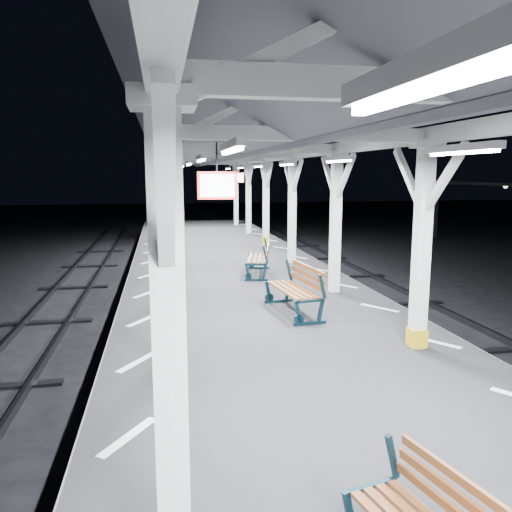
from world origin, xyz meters
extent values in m
plane|color=black|center=(0.00, 0.00, 0.00)|extent=(120.00, 120.00, 0.00)
cube|color=black|center=(0.00, 0.00, 0.50)|extent=(6.00, 50.00, 1.00)
cube|color=silver|center=(-2.45, 0.00, 1.00)|extent=(1.00, 48.00, 0.01)
cube|color=silver|center=(-2.00, -2.00, 2.60)|extent=(0.22, 0.22, 3.20)
cube|color=silver|center=(-2.00, -2.00, 4.26)|extent=(0.40, 0.40, 0.12)
cube|color=silver|center=(-2.00, -1.45, 3.75)|extent=(0.10, 0.99, 0.99)
cube|color=silver|center=(-2.00, -2.55, 3.75)|extent=(0.10, 0.99, 0.99)
cube|color=silver|center=(-2.00, 2.00, 2.60)|extent=(0.22, 0.22, 3.20)
cube|color=silver|center=(-2.00, 2.00, 4.26)|extent=(0.40, 0.40, 0.12)
cube|color=gold|center=(-2.00, 2.00, 1.18)|extent=(0.26, 0.26, 0.30)
cube|color=silver|center=(-2.00, 2.55, 3.75)|extent=(0.10, 0.99, 0.99)
cube|color=silver|center=(-2.00, 1.45, 3.75)|extent=(0.10, 0.99, 0.99)
cube|color=silver|center=(-2.00, 6.00, 2.60)|extent=(0.22, 0.22, 3.20)
cube|color=silver|center=(-2.00, 6.00, 4.26)|extent=(0.40, 0.40, 0.12)
cube|color=silver|center=(-2.00, 6.55, 3.75)|extent=(0.10, 0.99, 0.99)
cube|color=silver|center=(-2.00, 5.45, 3.75)|extent=(0.10, 0.99, 0.99)
cube|color=silver|center=(-2.00, 10.00, 2.60)|extent=(0.22, 0.22, 3.20)
cube|color=silver|center=(-2.00, 10.00, 4.26)|extent=(0.40, 0.40, 0.12)
cube|color=silver|center=(-2.00, 10.55, 3.75)|extent=(0.10, 0.99, 0.99)
cube|color=silver|center=(-2.00, 9.45, 3.75)|extent=(0.10, 0.99, 0.99)
cube|color=silver|center=(-2.00, 14.00, 2.60)|extent=(0.22, 0.22, 3.20)
cube|color=silver|center=(-2.00, 14.00, 4.26)|extent=(0.40, 0.40, 0.12)
cube|color=gold|center=(-2.00, 14.00, 1.18)|extent=(0.26, 0.26, 0.30)
cube|color=silver|center=(-2.00, 14.55, 3.75)|extent=(0.10, 0.99, 0.99)
cube|color=silver|center=(-2.00, 13.45, 3.75)|extent=(0.10, 0.99, 0.99)
cube|color=silver|center=(-2.00, 18.00, 2.60)|extent=(0.22, 0.22, 3.20)
cube|color=silver|center=(-2.00, 18.00, 4.26)|extent=(0.40, 0.40, 0.12)
cube|color=silver|center=(-2.00, 18.55, 3.75)|extent=(0.10, 0.99, 0.99)
cube|color=silver|center=(-2.00, 17.45, 3.75)|extent=(0.10, 0.99, 0.99)
cube|color=silver|center=(-2.00, 22.00, 2.60)|extent=(0.22, 0.22, 3.20)
cube|color=silver|center=(-2.00, 22.00, 4.26)|extent=(0.40, 0.40, 0.12)
cube|color=silver|center=(-2.00, 22.55, 3.75)|extent=(0.10, 0.99, 0.99)
cube|color=silver|center=(-2.00, 21.45, 3.75)|extent=(0.10, 0.99, 0.99)
cube|color=silver|center=(2.00, 2.00, 2.60)|extent=(0.22, 0.22, 3.20)
cube|color=silver|center=(2.00, 2.00, 4.26)|extent=(0.40, 0.40, 0.12)
cube|color=gold|center=(2.00, 2.00, 1.18)|extent=(0.26, 0.26, 0.30)
cube|color=silver|center=(2.00, 2.55, 3.75)|extent=(0.10, 0.99, 0.99)
cube|color=silver|center=(2.00, 1.45, 3.75)|extent=(0.10, 0.99, 0.99)
cube|color=silver|center=(2.00, 6.00, 2.60)|extent=(0.22, 0.22, 3.20)
cube|color=silver|center=(2.00, 6.00, 4.26)|extent=(0.40, 0.40, 0.12)
cube|color=silver|center=(2.00, 6.55, 3.75)|extent=(0.10, 0.99, 0.99)
cube|color=silver|center=(2.00, 5.45, 3.75)|extent=(0.10, 0.99, 0.99)
cube|color=silver|center=(2.00, 10.00, 2.60)|extent=(0.22, 0.22, 3.20)
cube|color=silver|center=(2.00, 10.00, 4.26)|extent=(0.40, 0.40, 0.12)
cube|color=silver|center=(2.00, 10.55, 3.75)|extent=(0.10, 0.99, 0.99)
cube|color=silver|center=(2.00, 9.45, 3.75)|extent=(0.10, 0.99, 0.99)
cube|color=silver|center=(2.00, 14.00, 2.60)|extent=(0.22, 0.22, 3.20)
cube|color=silver|center=(2.00, 14.00, 4.26)|extent=(0.40, 0.40, 0.12)
cube|color=gold|center=(2.00, 14.00, 1.18)|extent=(0.26, 0.26, 0.30)
cube|color=silver|center=(2.00, 14.55, 3.75)|extent=(0.10, 0.99, 0.99)
cube|color=silver|center=(2.00, 13.45, 3.75)|extent=(0.10, 0.99, 0.99)
cube|color=silver|center=(2.00, 18.00, 2.60)|extent=(0.22, 0.22, 3.20)
cube|color=silver|center=(2.00, 18.00, 4.26)|extent=(0.40, 0.40, 0.12)
cube|color=silver|center=(2.00, 18.55, 3.75)|extent=(0.10, 0.99, 0.99)
cube|color=silver|center=(2.00, 17.45, 3.75)|extent=(0.10, 0.99, 0.99)
cube|color=silver|center=(2.00, 22.00, 2.60)|extent=(0.22, 0.22, 3.20)
cube|color=silver|center=(2.00, 22.00, 4.26)|extent=(0.40, 0.40, 0.12)
cube|color=silver|center=(2.00, 22.55, 3.75)|extent=(0.10, 0.99, 0.99)
cube|color=silver|center=(2.00, 21.45, 3.75)|extent=(0.10, 0.99, 0.99)
cube|color=silver|center=(-2.00, 0.00, 4.38)|extent=(0.18, 48.00, 0.24)
cube|color=silver|center=(0.00, -2.00, 4.38)|extent=(4.20, 0.14, 0.20)
cube|color=silver|center=(0.00, 2.00, 4.38)|extent=(4.20, 0.14, 0.20)
cube|color=silver|center=(0.00, 6.00, 4.38)|extent=(4.20, 0.14, 0.20)
cube|color=silver|center=(0.00, 10.00, 4.38)|extent=(4.20, 0.14, 0.20)
cube|color=silver|center=(0.00, 14.00, 4.38)|extent=(4.20, 0.14, 0.20)
cube|color=silver|center=(0.00, 18.00, 4.38)|extent=(4.20, 0.14, 0.20)
cube|color=silver|center=(0.00, 22.00, 4.38)|extent=(4.20, 0.14, 0.20)
cube|color=silver|center=(0.00, 0.00, 5.30)|extent=(0.16, 48.00, 0.20)
cube|color=#46484D|center=(-1.30, 0.00, 4.92)|extent=(2.80, 49.00, 1.45)
cube|color=#46484D|center=(1.30, 0.00, 4.92)|extent=(2.80, 49.00, 1.45)
cube|color=silver|center=(-1.30, -4.00, 4.10)|extent=(0.10, 1.35, 0.08)
cube|color=white|center=(-1.30, -4.00, 4.05)|extent=(0.05, 1.25, 0.05)
cube|color=silver|center=(-1.30, 0.00, 4.10)|extent=(0.10, 1.35, 0.08)
cube|color=white|center=(-1.30, 0.00, 4.05)|extent=(0.05, 1.25, 0.05)
cube|color=silver|center=(-1.30, 4.00, 4.10)|extent=(0.10, 1.35, 0.08)
cube|color=white|center=(-1.30, 4.00, 4.05)|extent=(0.05, 1.25, 0.05)
cube|color=silver|center=(-1.30, 8.00, 4.10)|extent=(0.10, 1.35, 0.08)
cube|color=white|center=(-1.30, 8.00, 4.05)|extent=(0.05, 1.25, 0.05)
cube|color=silver|center=(-1.30, 12.00, 4.10)|extent=(0.10, 1.35, 0.08)
cube|color=white|center=(-1.30, 12.00, 4.05)|extent=(0.05, 1.25, 0.05)
cube|color=silver|center=(-1.30, 16.00, 4.10)|extent=(0.10, 1.35, 0.08)
cube|color=white|center=(-1.30, 16.00, 4.05)|extent=(0.05, 1.25, 0.05)
cube|color=silver|center=(-1.30, 20.00, 4.10)|extent=(0.10, 1.35, 0.08)
cube|color=white|center=(-1.30, 20.00, 4.05)|extent=(0.05, 1.25, 0.05)
cube|color=silver|center=(1.30, 0.00, 4.10)|extent=(0.10, 1.35, 0.08)
cube|color=white|center=(1.30, 0.00, 4.05)|extent=(0.05, 1.25, 0.05)
cube|color=silver|center=(1.30, 4.00, 4.10)|extent=(0.10, 1.35, 0.08)
cube|color=white|center=(1.30, 4.00, 4.05)|extent=(0.05, 1.25, 0.05)
cube|color=silver|center=(1.30, 8.00, 4.10)|extent=(0.10, 1.35, 0.08)
cube|color=white|center=(1.30, 8.00, 4.05)|extent=(0.05, 1.25, 0.05)
cube|color=silver|center=(1.30, 12.00, 4.10)|extent=(0.10, 1.35, 0.08)
cube|color=white|center=(1.30, 12.00, 4.05)|extent=(0.05, 1.25, 0.05)
cube|color=silver|center=(1.30, 16.00, 4.10)|extent=(0.10, 1.35, 0.08)
cube|color=white|center=(1.30, 16.00, 4.05)|extent=(0.05, 1.25, 0.05)
cube|color=silver|center=(1.30, 20.00, 4.10)|extent=(0.10, 1.35, 0.08)
cube|color=white|center=(1.30, 20.00, 4.05)|extent=(0.05, 1.25, 0.05)
cylinder|color=black|center=(-1.32, 1.17, 4.02)|extent=(0.02, 0.02, 0.36)
cube|color=red|center=(-1.32, 1.17, 3.67)|extent=(0.50, 0.03, 0.35)
cube|color=white|center=(-1.32, 1.17, 3.67)|extent=(0.44, 0.04, 0.29)
cylinder|color=black|center=(0.67, 12.70, 4.02)|extent=(0.02, 0.02, 0.36)
cube|color=red|center=(0.67, 12.70, 3.67)|extent=(0.50, 0.03, 0.35)
cube|color=white|center=(0.67, 12.70, 3.67)|extent=(0.44, 0.05, 0.29)
cube|color=black|center=(14.00, 22.00, 1.65)|extent=(0.20, 0.20, 3.30)
sphere|color=silver|center=(14.00, 16.00, 3.22)|extent=(0.20, 0.20, 0.20)
sphere|color=silver|center=(14.00, 22.00, 3.22)|extent=(0.20, 0.20, 0.20)
cube|color=#0D242E|center=(-0.30, -1.79, 1.20)|extent=(0.13, 0.07, 0.41)
cube|color=#0D242E|center=(-0.28, -1.78, 1.59)|extent=(0.15, 0.07, 0.39)
cube|color=brown|center=(-0.07, -2.46, 1.64)|extent=(0.34, 1.32, 0.08)
cube|color=brown|center=(-0.05, -2.46, 1.75)|extent=(0.34, 1.32, 0.08)
cube|color=#0D242E|center=(0.65, 3.53, 1.03)|extent=(0.65, 0.14, 0.06)
cube|color=#0D242E|center=(0.41, 3.50, 1.25)|extent=(0.17, 0.07, 0.50)
cube|color=#0D242E|center=(0.87, 3.55, 1.25)|extent=(0.16, 0.07, 0.50)
cube|color=#0D242E|center=(0.89, 3.55, 1.72)|extent=(0.18, 0.07, 0.47)
cube|color=#0D242E|center=(0.45, 5.25, 1.03)|extent=(0.65, 0.14, 0.06)
cube|color=#0D242E|center=(0.22, 5.22, 1.25)|extent=(0.17, 0.07, 0.50)
cube|color=#0D242E|center=(0.67, 5.27, 1.25)|extent=(0.16, 0.07, 0.50)
cube|color=#0D242E|center=(0.69, 5.27, 1.72)|extent=(0.18, 0.07, 0.47)
cube|color=brown|center=(0.34, 4.36, 1.49)|extent=(0.28, 1.64, 0.04)
cube|color=brown|center=(0.48, 4.38, 1.49)|extent=(0.28, 1.64, 0.04)
cube|color=brown|center=(0.62, 4.39, 1.49)|extent=(0.28, 1.64, 0.04)
cube|color=brown|center=(0.76, 4.41, 1.49)|extent=(0.28, 1.64, 0.04)
cube|color=brown|center=(0.83, 4.42, 1.64)|extent=(0.24, 1.64, 0.10)
cube|color=brown|center=(0.85, 4.42, 1.78)|extent=(0.24, 1.64, 0.10)
cube|color=brown|center=(0.87, 4.42, 1.92)|extent=(0.24, 1.64, 0.10)
cube|color=#0D242E|center=(0.39, 7.52, 1.03)|extent=(0.63, 0.20, 0.06)
cube|color=#0D242E|center=(0.16, 7.57, 1.24)|extent=(0.17, 0.09, 0.49)
cube|color=#0D242E|center=(0.59, 7.47, 1.24)|extent=(0.15, 0.08, 0.49)
cube|color=#0D242E|center=(0.62, 7.46, 1.71)|extent=(0.18, 0.09, 0.46)
cube|color=#0D242E|center=(0.76, 9.16, 1.03)|extent=(0.63, 0.20, 0.06)
cube|color=#0D242E|center=(0.54, 9.21, 1.24)|extent=(0.17, 0.09, 0.49)
cube|color=#0D242E|center=(0.97, 9.11, 1.24)|extent=(0.15, 0.08, 0.49)
cube|color=#0D242E|center=(0.99, 9.11, 1.71)|extent=(0.18, 0.09, 0.46)
cube|color=brown|center=(0.37, 8.38, 1.47)|extent=(0.45, 1.58, 0.04)
cube|color=brown|center=(0.50, 8.35, 1.47)|extent=(0.45, 1.58, 0.04)
cube|color=brown|center=(0.64, 8.32, 1.47)|extent=(0.45, 1.58, 0.04)
cube|color=brown|center=(0.77, 8.29, 1.47)|extent=(0.45, 1.58, 0.04)
cube|color=brown|center=(0.84, 8.28, 1.62)|extent=(0.41, 1.58, 0.10)
cube|color=brown|center=(0.86, 8.27, 1.76)|extent=(0.41, 1.58, 0.10)
cube|color=brown|center=(0.88, 8.27, 1.90)|extent=(0.41, 1.58, 0.10)
camera|label=1|loc=(-2.02, -5.17, 3.82)|focal=35.00mm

